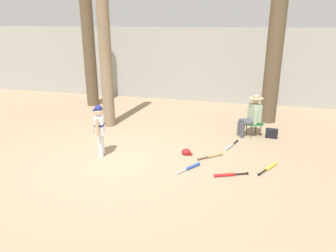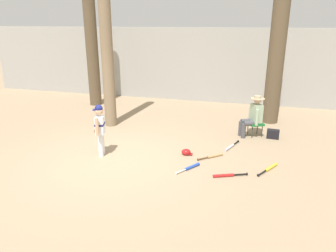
{
  "view_description": "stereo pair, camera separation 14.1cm",
  "coord_description": "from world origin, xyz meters",
  "px_view_note": "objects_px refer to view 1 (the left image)",
  "views": [
    {
      "loc": [
        2.95,
        -6.4,
        3.21
      ],
      "look_at": [
        1.11,
        0.7,
        0.75
      ],
      "focal_mm": 33.64,
      "sensor_mm": 36.0,
      "label": 1
    },
    {
      "loc": [
        3.09,
        -6.37,
        3.21
      ],
      "look_at": [
        1.11,
        0.7,
        0.75
      ],
      "focal_mm": 33.64,
      "sensor_mm": 36.0,
      "label": 2
    }
  ],
  "objects_px": {
    "seated_spectator": "(252,115)",
    "young_ballplayer": "(100,127)",
    "bat_blue_youth": "(191,167)",
    "bat_aluminum_silver": "(230,146)",
    "tree_near_player": "(104,34)",
    "bat_red_barrel": "(227,175)",
    "folding_stool": "(254,123)",
    "handbag_beside_stool": "(272,133)",
    "bat_wood_tan": "(213,156)",
    "tree_behind_spectator": "(275,48)",
    "batting_helmet_red": "(186,152)",
    "tree_far_left": "(89,51)",
    "bat_yellow_trainer": "(270,167)"
  },
  "relations": [
    {
      "from": "tree_behind_spectator",
      "to": "bat_wood_tan",
      "type": "height_order",
      "value": "tree_behind_spectator"
    },
    {
      "from": "young_ballplayer",
      "to": "folding_stool",
      "type": "bearing_deg",
      "value": 33.83
    },
    {
      "from": "tree_behind_spectator",
      "to": "bat_red_barrel",
      "type": "xyz_separation_m",
      "value": [
        -1.0,
        -4.35,
        -2.36
      ]
    },
    {
      "from": "bat_yellow_trainer",
      "to": "bat_aluminum_silver",
      "type": "bearing_deg",
      "value": 132.64
    },
    {
      "from": "handbag_beside_stool",
      "to": "bat_blue_youth",
      "type": "distance_m",
      "value": 3.17
    },
    {
      "from": "tree_behind_spectator",
      "to": "young_ballplayer",
      "type": "bearing_deg",
      "value": -135.97
    },
    {
      "from": "bat_red_barrel",
      "to": "bat_wood_tan",
      "type": "xyz_separation_m",
      "value": [
        -0.41,
        0.94,
        0.0
      ]
    },
    {
      "from": "handbag_beside_stool",
      "to": "batting_helmet_red",
      "type": "bearing_deg",
      "value": -139.85
    },
    {
      "from": "young_ballplayer",
      "to": "bat_blue_youth",
      "type": "bearing_deg",
      "value": -4.13
    },
    {
      "from": "bat_red_barrel",
      "to": "young_ballplayer",
      "type": "bearing_deg",
      "value": 173.73
    },
    {
      "from": "tree_behind_spectator",
      "to": "seated_spectator",
      "type": "relative_size",
      "value": 4.58
    },
    {
      "from": "bat_blue_youth",
      "to": "seated_spectator",
      "type": "bearing_deg",
      "value": 63.76
    },
    {
      "from": "tree_behind_spectator",
      "to": "bat_red_barrel",
      "type": "distance_m",
      "value": 5.05
    },
    {
      "from": "tree_behind_spectator",
      "to": "seated_spectator",
      "type": "bearing_deg",
      "value": -109.13
    },
    {
      "from": "young_ballplayer",
      "to": "bat_wood_tan",
      "type": "height_order",
      "value": "young_ballplayer"
    },
    {
      "from": "tree_near_player",
      "to": "batting_helmet_red",
      "type": "relative_size",
      "value": 22.85
    },
    {
      "from": "folding_stool",
      "to": "tree_behind_spectator",
      "type": "bearing_deg",
      "value": 73.35
    },
    {
      "from": "bat_aluminum_silver",
      "to": "bat_blue_youth",
      "type": "bearing_deg",
      "value": -117.2
    },
    {
      "from": "tree_near_player",
      "to": "bat_blue_youth",
      "type": "distance_m",
      "value": 4.86
    },
    {
      "from": "tree_behind_spectator",
      "to": "bat_red_barrel",
      "type": "height_order",
      "value": "tree_behind_spectator"
    },
    {
      "from": "tree_near_player",
      "to": "bat_red_barrel",
      "type": "xyz_separation_m",
      "value": [
        3.96,
        -2.62,
        -2.81
      ]
    },
    {
      "from": "folding_stool",
      "to": "bat_red_barrel",
      "type": "relative_size",
      "value": 0.73
    },
    {
      "from": "young_ballplayer",
      "to": "batting_helmet_red",
      "type": "distance_m",
      "value": 2.24
    },
    {
      "from": "bat_blue_youth",
      "to": "bat_aluminum_silver",
      "type": "bearing_deg",
      "value": 62.8
    },
    {
      "from": "bat_wood_tan",
      "to": "tree_near_player",
      "type": "bearing_deg",
      "value": 154.71
    },
    {
      "from": "tree_behind_spectator",
      "to": "bat_red_barrel",
      "type": "relative_size",
      "value": 7.52
    },
    {
      "from": "handbag_beside_stool",
      "to": "bat_blue_youth",
      "type": "xyz_separation_m",
      "value": [
        -1.88,
        -2.56,
        -0.1
      ]
    },
    {
      "from": "tree_near_player",
      "to": "bat_wood_tan",
      "type": "relative_size",
      "value": 10.94
    },
    {
      "from": "seated_spectator",
      "to": "tree_near_player",
      "type": "bearing_deg",
      "value": -178.02
    },
    {
      "from": "bat_red_barrel",
      "to": "bat_wood_tan",
      "type": "relative_size",
      "value": 1.27
    },
    {
      "from": "seated_spectator",
      "to": "bat_aluminum_silver",
      "type": "height_order",
      "value": "seated_spectator"
    },
    {
      "from": "tree_behind_spectator",
      "to": "seated_spectator",
      "type": "distance_m",
      "value": 2.43
    },
    {
      "from": "tree_near_player",
      "to": "bat_wood_tan",
      "type": "xyz_separation_m",
      "value": [
        3.54,
        -1.67,
        -2.81
      ]
    },
    {
      "from": "seated_spectator",
      "to": "handbag_beside_stool",
      "type": "height_order",
      "value": "seated_spectator"
    },
    {
      "from": "seated_spectator",
      "to": "tree_far_left",
      "type": "distance_m",
      "value": 6.68
    },
    {
      "from": "bat_yellow_trainer",
      "to": "bat_wood_tan",
      "type": "bearing_deg",
      "value": 166.34
    },
    {
      "from": "bat_wood_tan",
      "to": "seated_spectator",
      "type": "bearing_deg",
      "value": 64.62
    },
    {
      "from": "young_ballplayer",
      "to": "handbag_beside_stool",
      "type": "distance_m",
      "value": 4.86
    },
    {
      "from": "handbag_beside_stool",
      "to": "bat_aluminum_silver",
      "type": "distance_m",
      "value": 1.53
    },
    {
      "from": "folding_stool",
      "to": "tree_far_left",
      "type": "xyz_separation_m",
      "value": [
        -6.25,
        2.08,
        1.77
      ]
    },
    {
      "from": "young_ballplayer",
      "to": "seated_spectator",
      "type": "xyz_separation_m",
      "value": [
        3.6,
        2.43,
        -0.1
      ]
    },
    {
      "from": "bat_aluminum_silver",
      "to": "bat_blue_youth",
      "type": "height_order",
      "value": "same"
    },
    {
      "from": "bat_aluminum_silver",
      "to": "handbag_beside_stool",
      "type": "bearing_deg",
      "value": 43.74
    },
    {
      "from": "tree_far_left",
      "to": "handbag_beside_stool",
      "type": "bearing_deg",
      "value": -17.71
    },
    {
      "from": "seated_spectator",
      "to": "young_ballplayer",
      "type": "bearing_deg",
      "value": -145.99
    },
    {
      "from": "bat_blue_youth",
      "to": "folding_stool",
      "type": "bearing_deg",
      "value": 62.6
    },
    {
      "from": "bat_red_barrel",
      "to": "batting_helmet_red",
      "type": "xyz_separation_m",
      "value": [
        -1.09,
        0.93,
        0.04
      ]
    },
    {
      "from": "handbag_beside_stool",
      "to": "tree_far_left",
      "type": "xyz_separation_m",
      "value": [
        -6.76,
        2.16,
        2.0
      ]
    },
    {
      "from": "tree_behind_spectator",
      "to": "handbag_beside_stool",
      "type": "height_order",
      "value": "tree_behind_spectator"
    },
    {
      "from": "young_ballplayer",
      "to": "bat_red_barrel",
      "type": "xyz_separation_m",
      "value": [
        3.14,
        -0.35,
        -0.71
      ]
    }
  ]
}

